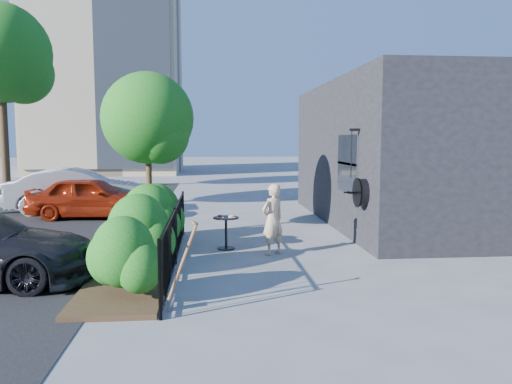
{
  "coord_description": "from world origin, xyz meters",
  "views": [
    {
      "loc": [
        -0.84,
        -9.48,
        2.38
      ],
      "look_at": [
        0.21,
        1.71,
        1.2
      ],
      "focal_mm": 35.0,
      "sensor_mm": 36.0,
      "label": 1
    }
  ],
  "objects": [
    {
      "name": "car_silver",
      "position": [
        -5.13,
        7.23,
        0.73
      ],
      "size": [
        4.54,
        1.99,
        1.45
      ],
      "primitive_type": "imported",
      "rotation": [
        0.0,
        0.0,
        1.68
      ],
      "color": "#AEAFB3",
      "rests_on": "ground"
    },
    {
      "name": "shovel",
      "position": [
        -1.25,
        -2.6,
        0.56
      ],
      "size": [
        0.45,
        0.17,
        1.28
      ],
      "color": "brown",
      "rests_on": "ground"
    },
    {
      "name": "shop_building",
      "position": [
        5.5,
        4.5,
        2.0
      ],
      "size": [
        6.22,
        9.0,
        4.0
      ],
      "color": "black",
      "rests_on": "ground"
    },
    {
      "name": "woman",
      "position": [
        0.46,
        0.64,
        0.74
      ],
      "size": [
        0.65,
        0.6,
        1.48
      ],
      "primitive_type": "imported",
      "rotation": [
        0.0,
        0.0,
        3.74
      ],
      "color": "tan",
      "rests_on": "ground"
    },
    {
      "name": "ground",
      "position": [
        0.0,
        0.0,
        0.0
      ],
      "size": [
        120.0,
        120.0,
        0.0
      ],
      "primitive_type": "plane",
      "color": "gray",
      "rests_on": "ground"
    },
    {
      "name": "planting_bed",
      "position": [
        -2.2,
        0.0,
        0.04
      ],
      "size": [
        1.3,
        6.0,
        0.08
      ],
      "primitive_type": "cube",
      "color": "#382616",
      "rests_on": "ground"
    },
    {
      "name": "car_red",
      "position": [
        -4.41,
        5.94,
        0.63
      ],
      "size": [
        3.82,
        1.75,
        1.27
      ],
      "primitive_type": "imported",
      "rotation": [
        0.0,
        0.0,
        1.5
      ],
      "color": "#98220C",
      "rests_on": "ground"
    },
    {
      "name": "street_tree_far",
      "position": [
        -9.94,
        13.96,
        5.92
      ],
      "size": [
        4.4,
        4.4,
        8.28
      ],
      "color": "#3F2B19",
      "rests_on": "ground"
    },
    {
      "name": "patio_tree",
      "position": [
        -2.24,
        2.76,
        2.76
      ],
      "size": [
        2.2,
        2.2,
        3.94
      ],
      "color": "#3F2B19",
      "rests_on": "ground"
    },
    {
      "name": "fence",
      "position": [
        -1.5,
        0.0,
        0.56
      ],
      "size": [
        0.05,
        6.05,
        1.1
      ],
      "color": "black",
      "rests_on": "ground"
    },
    {
      "name": "cafe_table",
      "position": [
        -0.49,
        1.25,
        0.49
      ],
      "size": [
        0.56,
        0.56,
        0.75
      ],
      "rotation": [
        0.0,
        0.0,
        0.08
      ],
      "color": "black",
      "rests_on": "ground"
    },
    {
      "name": "shrubs",
      "position": [
        -2.1,
        0.1,
        0.7
      ],
      "size": [
        1.1,
        5.6,
        1.24
      ],
      "color": "#165C15",
      "rests_on": "ground"
    }
  ]
}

